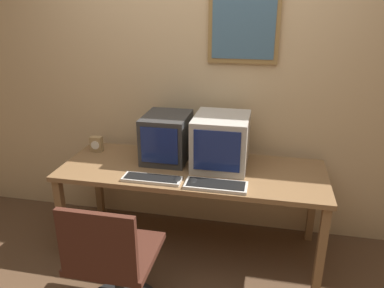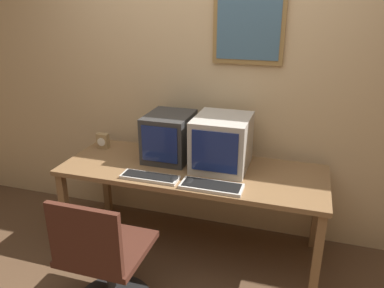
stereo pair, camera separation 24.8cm
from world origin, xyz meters
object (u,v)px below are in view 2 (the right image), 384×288
Objects in this scene: mouse_far_corner at (174,179)px; office_chair at (104,264)px; keyboard_main at (150,177)px; desk_clock at (103,141)px; mouse_near_keyboard at (189,182)px; monitor_right at (222,142)px; keyboard_side at (212,186)px; monitor_left at (169,137)px.

mouse_far_corner is 0.13× the size of office_chair.
desk_clock is (-0.62, 0.43, 0.05)m from keyboard_main.
office_chair is (-0.38, -0.55, -0.36)m from mouse_near_keyboard.
monitor_right is 1.07× the size of keyboard_side.
office_chair reaches higher than desk_clock.
monitor_left is 0.46m from mouse_far_corner.
desk_clock is at bearing 157.93° from keyboard_side.
desk_clock is at bearing 145.11° from keyboard_main.
keyboard_side is (0.45, -0.40, -0.17)m from monitor_left.
office_chair is (-0.26, -0.56, -0.36)m from mouse_far_corner.
keyboard_main is 4.04× the size of mouse_near_keyboard.
monitor_left reaches higher than keyboard_side.
mouse_near_keyboard is at bearing -112.22° from monitor_right.
monitor_right is 0.47m from mouse_far_corner.
mouse_far_corner is (-0.26, -0.35, -0.18)m from monitor_right.
monitor_right is 4.40× the size of mouse_near_keyboard.
keyboard_side is at bearing -22.07° from desk_clock.
monitor_right reaches higher than desk_clock.
mouse_far_corner is at bearing -65.33° from monitor_left.
monitor_left is 4.05× the size of mouse_near_keyboard.
mouse_near_keyboard is at bearing -24.91° from desk_clock.
keyboard_main is 3.84× the size of mouse_far_corner.
mouse_near_keyboard is at bearing 175.58° from keyboard_side.
office_chair is at bearing -95.22° from monitor_left.
desk_clock reaches higher than keyboard_side.
mouse_far_corner is at bearing 176.41° from keyboard_side.
keyboard_main is 0.18m from mouse_far_corner.
monitor_left reaches higher than keyboard_main.
monitor_left is 0.63m from desk_clock.
monitor_left reaches higher than mouse_near_keyboard.
mouse_near_keyboard reaches higher than keyboard_main.
monitor_right is at bearing -3.81° from desk_clock.
office_chair is (-0.54, -0.54, -0.35)m from keyboard_side.
office_chair reaches higher than keyboard_side.
office_chair is at bearing -119.85° from monitor_right.
monitor_right is at bearing -5.15° from monitor_left.
monitor_left is at bearing 84.78° from office_chair.
monitor_right is at bearing 53.55° from mouse_far_corner.
monitor_right is 0.52× the size of office_chair.
mouse_near_keyboard is (0.29, -0.39, -0.16)m from monitor_left.
mouse_far_corner is at bearing -126.45° from monitor_right.
monitor_left is at bearing -2.87° from desk_clock.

